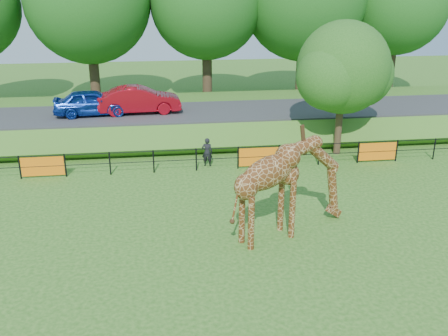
# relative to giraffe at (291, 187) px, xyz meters

# --- Properties ---
(ground) EXTENTS (90.00, 90.00, 0.00)m
(ground) POSITION_rel_giraffe_xyz_m (-2.74, -1.27, -1.73)
(ground) COLOR #265B16
(ground) RESTS_ON ground
(giraffe) EXTENTS (4.80, 2.77, 3.46)m
(giraffe) POSITION_rel_giraffe_xyz_m (0.00, 0.00, 0.00)
(giraffe) COLOR #582D12
(giraffe) RESTS_ON ground
(perimeter_fence) EXTENTS (28.07, 0.10, 1.10)m
(perimeter_fence) POSITION_rel_giraffe_xyz_m (-2.74, 6.73, -1.18)
(perimeter_fence) COLOR black
(perimeter_fence) RESTS_ON ground
(embankment) EXTENTS (40.00, 9.00, 1.30)m
(embankment) POSITION_rel_giraffe_xyz_m (-2.74, 14.23, -1.08)
(embankment) COLOR #265B16
(embankment) RESTS_ON ground
(road) EXTENTS (40.00, 5.00, 0.12)m
(road) POSITION_rel_giraffe_xyz_m (-2.74, 12.73, -0.37)
(road) COLOR #333335
(road) RESTS_ON embankment
(car_blue) EXTENTS (4.35, 2.05, 1.44)m
(car_blue) POSITION_rel_giraffe_xyz_m (-8.01, 12.63, 0.41)
(car_blue) COLOR #153DB0
(car_blue) RESTS_ON road
(car_red) EXTENTS (4.70, 1.85, 1.52)m
(car_red) POSITION_rel_giraffe_xyz_m (-5.43, 12.79, 0.45)
(car_red) COLOR #AC0C1A
(car_red) RESTS_ON road
(visitor) EXTENTS (0.58, 0.44, 1.42)m
(visitor) POSITION_rel_giraffe_xyz_m (-2.16, 7.30, -1.02)
(visitor) COLOR black
(visitor) RESTS_ON ground
(tree_east) EXTENTS (5.40, 4.71, 6.76)m
(tree_east) POSITION_rel_giraffe_xyz_m (4.86, 8.36, 2.55)
(tree_east) COLOR #372618
(tree_east) RESTS_ON ground
(bg_tree_line) EXTENTS (37.30, 8.80, 11.82)m
(bg_tree_line) POSITION_rel_giraffe_xyz_m (-0.84, 20.73, 5.46)
(bg_tree_line) COLOR #372618
(bg_tree_line) RESTS_ON ground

